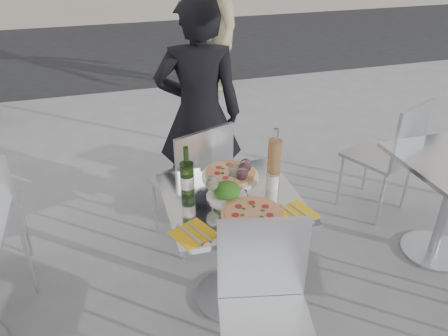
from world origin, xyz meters
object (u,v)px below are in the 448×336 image
object	(u,v)px
carafe	(275,156)
sugar_shaker	(273,181)
pedestrian_b	(218,26)
napkin_left	(193,233)
pizza_far	(230,174)
wine_bottle	(187,178)
napkin_right	(296,213)
side_chair_rfar	(392,150)
chair_near	(265,301)
woman_diner	(199,115)
chair_far	(196,177)
wineglass_white_b	(234,171)
main_table	(232,228)
pizza_near	(253,215)
salad_plate	(227,192)
wineglass_white_a	(212,184)
wineglass_red_b	(245,167)
wineglass_red_a	(242,174)

from	to	relation	value
carafe	sugar_shaker	xyz separation A→B (m)	(-0.07, -0.15, -0.06)
pedestrian_b	napkin_left	world-z (taller)	pedestrian_b
pizza_far	wine_bottle	world-z (taller)	wine_bottle
sugar_shaker	napkin_right	size ratio (longest dim) A/B	0.47
side_chair_rfar	napkin_left	size ratio (longest dim) A/B	3.97
chair_near	woman_diner	xyz separation A→B (m)	(0.07, 1.51, 0.29)
wine_bottle	carafe	bearing A→B (deg)	9.17
chair_far	wineglass_white_b	world-z (taller)	chair_far
woman_diner	napkin_left	distance (m)	1.24
woman_diner	carafe	world-z (taller)	woman_diner
carafe	main_table	bearing A→B (deg)	-151.28
pedestrian_b	pizza_near	world-z (taller)	pedestrian_b
salad_plate	wineglass_white_a	world-z (taller)	wineglass_white_a
wine_bottle	wineglass_white_a	world-z (taller)	wine_bottle
side_chair_rfar	wineglass_red_b	xyz separation A→B (m)	(-1.31, -0.43, 0.30)
carafe	side_chair_rfar	bearing A→B (deg)	18.41
woman_diner	wineglass_white_a	bearing A→B (deg)	93.21
chair_near	wine_bottle	xyz separation A→B (m)	(-0.21, 0.65, 0.32)
side_chair_rfar	pizza_near	size ratio (longest dim) A/B	2.95
pedestrian_b	salad_plate	size ratio (longest dim) A/B	7.62
chair_far	salad_plate	xyz separation A→B (m)	(0.04, -0.57, 0.23)
woman_diner	napkin_right	bearing A→B (deg)	113.29
side_chair_rfar	carafe	size ratio (longest dim) A/B	3.27
main_table	wine_bottle	xyz separation A→B (m)	(-0.22, 0.08, 0.32)
pizza_far	wineglass_white_b	size ratio (longest dim) A/B	2.12
main_table	side_chair_rfar	bearing A→B (deg)	20.79
wineglass_red_b	napkin_left	bearing A→B (deg)	-136.60
napkin_left	wineglass_red_a	bearing A→B (deg)	15.69
pedestrian_b	chair_far	bearing A→B (deg)	-13.17
woman_diner	pizza_far	distance (m)	0.74
side_chair_rfar	sugar_shaker	world-z (taller)	side_chair_rfar
pedestrian_b	wineglass_red_a	xyz separation A→B (m)	(-0.91, -3.70, 0.02)
side_chair_rfar	pizza_far	distance (m)	1.42
sugar_shaker	main_table	bearing A→B (deg)	-175.64
pizza_far	napkin_left	size ratio (longest dim) A/B	1.40
carafe	napkin_left	world-z (taller)	carafe
wineglass_red_b	napkin_right	bearing A→B (deg)	-66.14
main_table	wineglass_white_b	bearing A→B (deg)	64.50
chair_near	main_table	bearing A→B (deg)	100.74
salad_plate	napkin_right	bearing A→B (deg)	-39.82
chair_far	sugar_shaker	bearing A→B (deg)	98.73
main_table	pizza_near	distance (m)	0.30
pizza_near	salad_plate	world-z (taller)	salad_plate
chair_far	pedestrian_b	world-z (taller)	pedestrian_b
pizza_far	wine_bottle	distance (m)	0.33
side_chair_rfar	pizza_far	xyz separation A→B (m)	(-1.37, -0.33, 0.20)
wine_bottle	wineglass_white_b	world-z (taller)	wine_bottle
wine_bottle	napkin_right	size ratio (longest dim) A/B	1.31
woman_diner	wine_bottle	bearing A→B (deg)	85.25
side_chair_rfar	pizza_far	size ratio (longest dim) A/B	2.84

